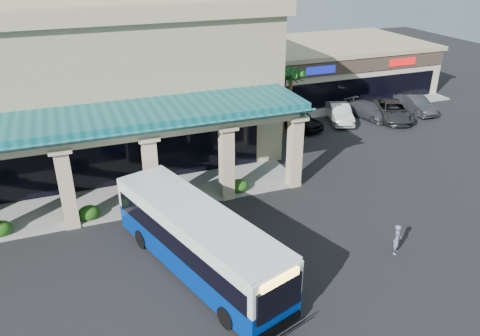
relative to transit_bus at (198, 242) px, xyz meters
name	(u,v)px	position (x,y,z in m)	size (l,w,h in m)	color
ground	(234,249)	(2.13, 1.00, -1.60)	(110.00, 110.00, 0.00)	black
main_building	(44,78)	(-5.87, 17.00, 4.08)	(30.80, 14.80, 11.35)	tan
arcade	(54,169)	(-5.87, 7.80, 1.25)	(30.00, 6.20, 5.70)	#0F525A
strip_mall	(315,67)	(20.13, 25.00, 0.85)	(22.50, 12.50, 4.90)	beige
palm_0	(290,105)	(10.63, 12.00, 1.70)	(2.40, 2.40, 6.60)	#103E12
palm_1	(284,98)	(11.63, 15.00, 1.30)	(2.40, 2.40, 5.80)	#103E12
broadleaf_tree	(238,90)	(9.63, 20.00, 0.81)	(2.60, 2.60, 4.81)	#1B4710
transit_bus	(198,242)	(0.00, 0.00, 0.00)	(2.67, 11.45, 3.20)	navy
pedestrian	(397,239)	(9.59, -2.23, -0.79)	(0.59, 0.39, 1.61)	slate
car_silver	(297,119)	(13.18, 15.40, -0.78)	(1.94, 4.82, 1.64)	black
car_white	(340,113)	(17.32, 15.45, -0.82)	(1.65, 4.73, 1.56)	silver
car_red	(368,110)	(20.30, 15.51, -0.92)	(1.90, 4.67, 1.36)	#404148
car_gray	(392,111)	(22.02, 14.35, -0.82)	(2.60, 5.63, 1.56)	#2A2C2F
car_extra	(415,104)	(25.18, 15.15, -0.82)	(1.65, 4.75, 1.56)	#2A2C31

